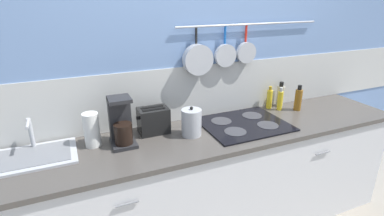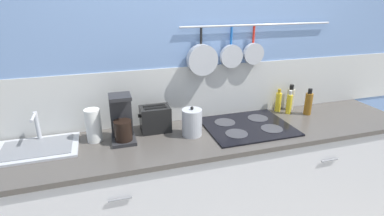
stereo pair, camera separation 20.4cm
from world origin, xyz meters
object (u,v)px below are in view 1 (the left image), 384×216
(kettle, at_px, (191,122))
(bottle_vinegar, at_px, (298,99))
(coffee_maker, at_px, (121,125))
(paper_towel_roll, at_px, (92,130))
(toaster, at_px, (153,120))
(bottle_olive_oil, at_px, (280,100))
(bottle_hot_sauce, at_px, (280,95))
(bottle_sesame_oil, at_px, (269,99))

(kettle, height_order, bottle_vinegar, bottle_vinegar)
(coffee_maker, xyz_separation_m, kettle, (0.48, -0.07, -0.04))
(coffee_maker, bearing_deg, kettle, -8.03)
(paper_towel_roll, height_order, bottle_vinegar, paper_towel_roll)
(coffee_maker, height_order, toaster, coffee_maker)
(bottle_olive_oil, bearing_deg, coffee_maker, -176.40)
(bottle_hot_sauce, bearing_deg, kettle, -166.31)
(bottle_olive_oil, distance_m, bottle_hot_sauce, 0.11)
(bottle_sesame_oil, distance_m, bottle_hot_sauce, 0.13)
(bottle_olive_oil, relative_size, bottle_hot_sauce, 0.90)
(paper_towel_roll, height_order, toaster, paper_towel_roll)
(bottle_vinegar, bearing_deg, toaster, 177.43)
(toaster, bearing_deg, bottle_sesame_oil, 4.18)
(bottle_hot_sauce, bearing_deg, bottle_vinegar, -62.74)
(coffee_maker, xyz_separation_m, bottle_sesame_oil, (1.32, 0.16, -0.05))
(paper_towel_roll, relative_size, bottle_olive_oil, 1.15)
(coffee_maker, height_order, bottle_sesame_oil, coffee_maker)
(paper_towel_roll, height_order, bottle_olive_oil, paper_towel_roll)
(bottle_sesame_oil, bearing_deg, bottle_hot_sauce, 3.91)
(coffee_maker, xyz_separation_m, bottle_vinegar, (1.52, 0.02, -0.04))
(kettle, bearing_deg, toaster, 147.66)
(coffee_maker, relative_size, kettle, 1.51)
(bottle_olive_oil, bearing_deg, bottle_vinegar, -24.17)
(bottle_olive_oil, bearing_deg, paper_towel_roll, -178.41)
(bottle_sesame_oil, bearing_deg, coffee_maker, -173.10)
(coffee_maker, bearing_deg, bottle_vinegar, 0.90)
(bottle_sesame_oil, xyz_separation_m, bottle_hot_sauce, (0.12, 0.01, 0.01))
(bottle_sesame_oil, bearing_deg, bottle_vinegar, -34.43)
(bottle_olive_oil, height_order, bottle_hot_sauce, bottle_hot_sauce)
(kettle, xyz_separation_m, bottle_olive_oil, (0.90, 0.15, -0.01))
(coffee_maker, height_order, bottle_vinegar, coffee_maker)
(kettle, height_order, bottle_hot_sauce, bottle_hot_sauce)
(paper_towel_roll, xyz_separation_m, kettle, (0.67, -0.11, -0.02))
(coffee_maker, xyz_separation_m, bottle_hot_sauce, (1.45, 0.17, -0.04))
(bottle_vinegar, bearing_deg, bottle_olive_oil, 155.83)
(kettle, distance_m, bottle_sesame_oil, 0.88)
(paper_towel_roll, distance_m, toaster, 0.43)
(coffee_maker, distance_m, bottle_hot_sauce, 1.46)
(kettle, bearing_deg, coffee_maker, 171.97)
(toaster, xyz_separation_m, bottle_sesame_oil, (1.08, 0.08, -0.01))
(kettle, xyz_separation_m, bottle_hot_sauce, (0.97, 0.24, 0.00))
(toaster, distance_m, bottle_olive_oil, 1.14)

